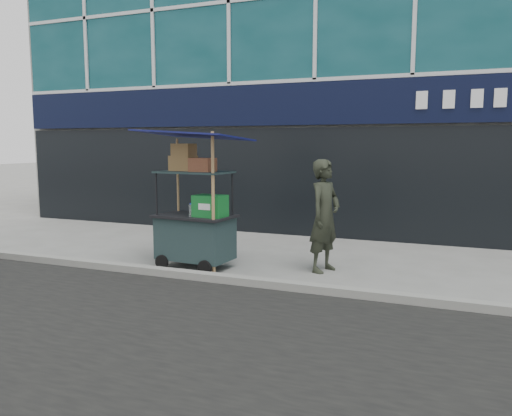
% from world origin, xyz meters
% --- Properties ---
extents(ground, '(80.00, 80.00, 0.00)m').
position_xyz_m(ground, '(0.00, 0.00, 0.00)').
color(ground, slate).
rests_on(ground, ground).
extents(curb, '(80.00, 0.18, 0.12)m').
position_xyz_m(curb, '(0.00, -0.20, 0.06)').
color(curb, gray).
rests_on(curb, ground).
extents(vendor_cart, '(1.79, 1.35, 2.28)m').
position_xyz_m(vendor_cart, '(-1.06, 0.46, 0.80)').
color(vendor_cart, '#1B2C2E').
rests_on(vendor_cart, ground).
extents(vendor_man, '(0.62, 0.76, 1.80)m').
position_xyz_m(vendor_man, '(0.97, 1.02, 0.90)').
color(vendor_man, black).
rests_on(vendor_man, ground).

